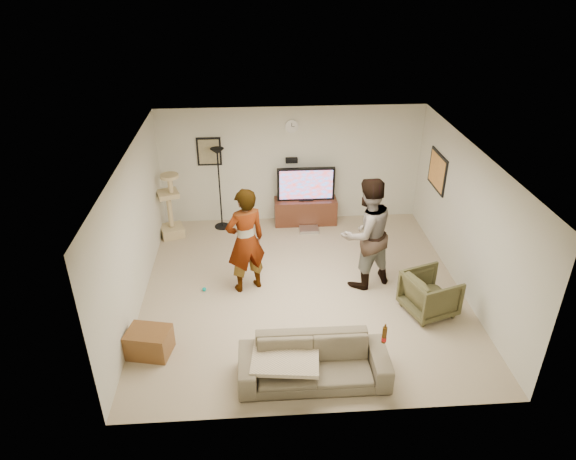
{
  "coord_description": "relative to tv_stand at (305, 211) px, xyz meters",
  "views": [
    {
      "loc": [
        -0.78,
        -7.35,
        5.23
      ],
      "look_at": [
        -0.25,
        0.2,
        1.09
      ],
      "focal_mm": 31.95,
      "sensor_mm": 36.0,
      "label": 1
    }
  ],
  "objects": [
    {
      "name": "throw_blanket",
      "position": [
        -0.74,
        -4.64,
        0.13
      ],
      "size": [
        0.97,
        0.8,
        0.06
      ],
      "primitive_type": "cube",
      "rotation": [
        0.0,
        0.0,
        -0.12
      ],
      "color": "beige",
      "rests_on": "sofa"
    },
    {
      "name": "toy_ball",
      "position": [
        -2.02,
        -2.43,
        -0.24
      ],
      "size": [
        0.07,
        0.07,
        0.07
      ],
      "primitive_type": "sphere",
      "color": "#00A39D",
      "rests_on": "floor"
    },
    {
      "name": "floor",
      "position": [
        -0.29,
        -2.5,
        -0.29
      ],
      "size": [
        5.5,
        5.5,
        0.02
      ],
      "primitive_type": "cube",
      "color": "tan",
      "rests_on": "ground"
    },
    {
      "name": "wall_back",
      "position": [
        -0.29,
        0.25,
        0.97
      ],
      "size": [
        5.5,
        0.04,
        2.5
      ],
      "primitive_type": "cube",
      "color": "beige",
      "rests_on": "floor"
    },
    {
      "name": "armchair",
      "position": [
        1.7,
        -3.26,
        0.07
      ],
      "size": [
        0.97,
        0.95,
        0.7
      ],
      "primitive_type": "imported",
      "rotation": [
        0.0,
        0.0,
        1.89
      ],
      "color": "#423F23",
      "rests_on": "floor"
    },
    {
      "name": "side_table",
      "position": [
        -2.69,
        -3.96,
        -0.07
      ],
      "size": [
        0.69,
        0.57,
        0.41
      ],
      "primitive_type": "cube",
      "rotation": [
        0.0,
        0.0,
        -0.21
      ],
      "color": "brown",
      "rests_on": "floor"
    },
    {
      "name": "wall_speaker",
      "position": [
        -0.29,
        0.19,
        1.1
      ],
      "size": [
        0.25,
        0.1,
        0.1
      ],
      "primitive_type": "cube",
      "color": "black",
      "rests_on": "wall_back"
    },
    {
      "name": "cat_tree",
      "position": [
        -2.82,
        -0.38,
        0.42
      ],
      "size": [
        0.57,
        0.57,
        1.39
      ],
      "primitive_type": "cube",
      "rotation": [
        0.0,
        0.0,
        0.33
      ],
      "color": "tan",
      "rests_on": "floor"
    },
    {
      "name": "console_box",
      "position": [
        0.04,
        -0.4,
        -0.24
      ],
      "size": [
        0.4,
        0.3,
        0.07
      ],
      "primitive_type": "cube",
      "color": "silver",
      "rests_on": "floor"
    },
    {
      "name": "tv_screen",
      "position": [
        0.0,
        -0.04,
        0.64
      ],
      "size": [
        1.12,
        0.01,
        0.63
      ],
      "primitive_type": "cube",
      "color": "#2D7CDC",
      "rests_on": "tv"
    },
    {
      "name": "ceiling",
      "position": [
        -0.29,
        -2.5,
        2.23
      ],
      "size": [
        5.5,
        5.5,
        0.02
      ],
      "primitive_type": "cube",
      "color": "white",
      "rests_on": "wall_back"
    },
    {
      "name": "picture_back",
      "position": [
        -1.99,
        0.23,
        1.32
      ],
      "size": [
        0.42,
        0.03,
        0.52
      ],
      "primitive_type": "cube",
      "color": "#807757",
      "rests_on": "wall_back"
    },
    {
      "name": "person_left",
      "position": [
        -1.26,
        -2.38,
        0.67
      ],
      "size": [
        0.82,
        0.7,
        1.9
      ],
      "primitive_type": "imported",
      "rotation": [
        0.0,
        0.0,
        3.56
      ],
      "color": "#949496",
      "rests_on": "floor"
    },
    {
      "name": "tv",
      "position": [
        0.0,
        0.0,
        0.64
      ],
      "size": [
        1.21,
        0.08,
        0.72
      ],
      "primitive_type": "cube",
      "color": "black",
      "rests_on": "tv_stand"
    },
    {
      "name": "sofa",
      "position": [
        -0.35,
        -4.64,
        0.02
      ],
      "size": [
        2.05,
        0.81,
        0.6
      ],
      "primitive_type": "imported",
      "rotation": [
        0.0,
        0.0,
        -0.01
      ],
      "color": "brown",
      "rests_on": "floor"
    },
    {
      "name": "wall_right",
      "position": [
        2.46,
        -2.5,
        0.97
      ],
      "size": [
        0.04,
        5.5,
        2.5
      ],
      "primitive_type": "cube",
      "color": "beige",
      "rests_on": "floor"
    },
    {
      "name": "person_right",
      "position": [
        0.79,
        -2.37,
        0.73
      ],
      "size": [
        1.2,
        1.09,
        2.01
      ],
      "primitive_type": "imported",
      "rotation": [
        0.0,
        0.0,
        3.56
      ],
      "color": "#325976",
      "rests_on": "floor"
    },
    {
      "name": "tv_stand",
      "position": [
        0.0,
        0.0,
        0.0
      ],
      "size": [
        1.33,
        0.45,
        0.55
      ],
      "primitive_type": "cube",
      "color": "#432114",
      "rests_on": "floor"
    },
    {
      "name": "wall_left",
      "position": [
        -3.04,
        -2.5,
        0.97
      ],
      "size": [
        0.04,
        5.5,
        2.5
      ],
      "primitive_type": "cube",
      "color": "beige",
      "rests_on": "floor"
    },
    {
      "name": "floor_lamp",
      "position": [
        -1.8,
        -0.08,
        0.6
      ],
      "size": [
        0.32,
        0.32,
        1.76
      ],
      "primitive_type": "cylinder",
      "color": "black",
      "rests_on": "floor"
    },
    {
      "name": "picture_right",
      "position": [
        2.44,
        -0.9,
        1.22
      ],
      "size": [
        0.03,
        0.78,
        0.62
      ],
      "primitive_type": "cube",
      "color": "#DE9041",
      "rests_on": "wall_right"
    },
    {
      "name": "wall_clock",
      "position": [
        -0.29,
        0.22,
        1.82
      ],
      "size": [
        0.26,
        0.04,
        0.26
      ],
      "primitive_type": "cylinder",
      "rotation": [
        1.57,
        0.0,
        0.0
      ],
      "color": "white",
      "rests_on": "wall_back"
    },
    {
      "name": "wall_front",
      "position": [
        -0.29,
        -5.25,
        0.97
      ],
      "size": [
        5.5,
        0.04,
        2.5
      ],
      "primitive_type": "cube",
      "color": "beige",
      "rests_on": "floor"
    },
    {
      "name": "beer_bottle",
      "position": [
        0.59,
        -4.64,
        0.45
      ],
      "size": [
        0.06,
        0.06,
        0.25
      ],
      "primitive_type": "cylinder",
      "color": "#432708",
      "rests_on": "sofa"
    }
  ]
}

